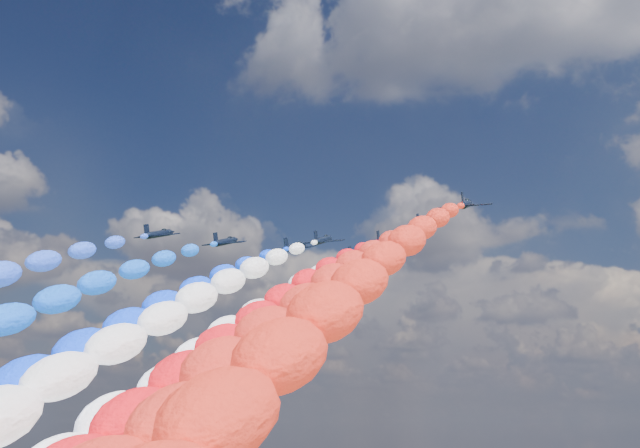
% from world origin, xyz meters
% --- Properties ---
extents(jet_0, '(9.21, 12.55, 6.21)m').
position_xyz_m(jet_0, '(-30.40, -7.18, 96.72)').
color(jet_0, black).
extents(jet_1, '(9.22, 12.55, 6.21)m').
position_xyz_m(jet_1, '(-21.09, 3.80, 96.72)').
color(jet_1, black).
extents(jet_2, '(9.84, 12.99, 6.21)m').
position_xyz_m(jet_2, '(-9.25, 13.35, 96.72)').
color(jet_2, black).
extents(trail_2, '(7.34, 127.12, 60.23)m').
position_xyz_m(trail_2, '(-9.25, -51.50, 68.73)').
color(trail_2, '#0D3DFF').
extents(jet_3, '(9.47, 12.73, 6.21)m').
position_xyz_m(jet_3, '(-1.47, 9.56, 96.72)').
color(jet_3, black).
extents(trail_3, '(7.34, 127.12, 60.23)m').
position_xyz_m(trail_3, '(-1.47, -55.28, 68.73)').
color(trail_3, white).
extents(jet_4, '(9.52, 12.77, 6.21)m').
position_xyz_m(jet_4, '(0.19, 26.11, 96.72)').
color(jet_4, black).
extents(trail_4, '(7.34, 127.12, 60.23)m').
position_xyz_m(trail_4, '(0.19, -38.73, 68.73)').
color(trail_4, white).
extents(jet_5, '(9.60, 12.83, 6.21)m').
position_xyz_m(jet_5, '(10.24, 14.09, 96.72)').
color(jet_5, black).
extents(trail_5, '(7.34, 127.12, 60.23)m').
position_xyz_m(trail_5, '(10.24, -50.75, 68.73)').
color(trail_5, red).
extents(jet_6, '(9.57, 12.80, 6.21)m').
position_xyz_m(jet_6, '(21.03, 3.64, 96.72)').
color(jet_6, black).
extents(trail_6, '(7.34, 127.12, 60.23)m').
position_xyz_m(trail_6, '(21.03, -61.20, 68.73)').
color(trail_6, red).
extents(jet_7, '(9.80, 12.97, 6.21)m').
position_xyz_m(jet_7, '(31.40, -7.78, 96.72)').
color(jet_7, black).
extents(trail_7, '(7.34, 127.12, 60.23)m').
position_xyz_m(trail_7, '(31.40, -72.62, 68.73)').
color(trail_7, red).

